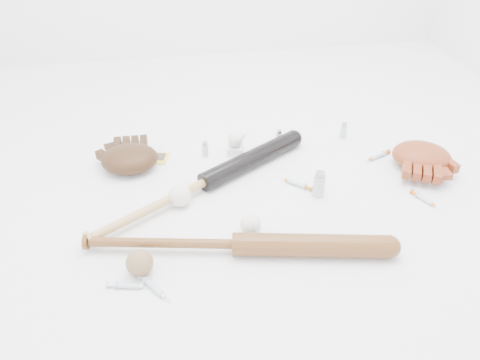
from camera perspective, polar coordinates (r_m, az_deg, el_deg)
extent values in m
plane|color=white|center=(1.73, 1.75, -2.10)|extent=(3.00, 3.00, 0.00)
cube|color=gold|center=(1.97, -9.70, 2.61)|extent=(0.08, 0.10, 0.00)
cube|color=white|center=(1.97, -0.57, 3.71)|extent=(0.08, 0.08, 0.04)
sphere|color=silver|center=(1.94, -0.57, 4.94)|extent=(0.06, 0.06, 0.06)
sphere|color=silver|center=(1.68, -7.37, -1.87)|extent=(0.08, 0.08, 0.08)
sphere|color=silver|center=(1.96, -14.15, 2.98)|extent=(0.07, 0.07, 0.07)
sphere|color=silver|center=(1.56, 1.30, -5.44)|extent=(0.07, 0.07, 0.07)
sphere|color=olive|center=(1.45, -12.15, -9.84)|extent=(0.08, 0.08, 0.08)
cylinder|color=#AEB8BF|center=(2.03, 4.76, 5.18)|extent=(0.03, 0.03, 0.07)
cylinder|color=#AEB8BF|center=(2.12, 12.51, 5.92)|extent=(0.03, 0.03, 0.07)
cylinder|color=#AEB8BF|center=(1.95, -4.28, 3.79)|extent=(0.03, 0.03, 0.07)
cylinder|color=#AEB8BF|center=(1.73, 9.63, -0.49)|extent=(0.04, 0.04, 0.10)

